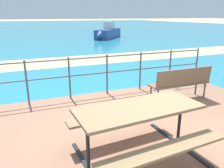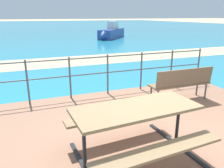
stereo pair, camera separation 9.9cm
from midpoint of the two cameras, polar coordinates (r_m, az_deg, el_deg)
ground_plane at (r=3.99m, az=11.93°, el=-14.17°), size 240.00×240.00×0.00m
patio_paving at (r=3.98m, az=11.96°, el=-13.81°), size 6.40×5.20×0.06m
sea_water at (r=42.91m, az=-18.83°, el=13.68°), size 90.00×90.00×0.01m
beach_strip at (r=10.57m, az=-10.00°, el=5.84°), size 54.01×2.67×0.01m
picnic_table at (r=3.16m, az=7.06°, el=-9.11°), size 1.85×1.51×0.79m
park_bench at (r=5.48m, az=18.04°, el=0.59°), size 1.53×0.42×0.83m
railing_fence at (r=5.75m, az=-0.63°, el=3.65°), size 5.94×0.04×1.04m
boat_near at (r=20.94m, az=-0.01°, el=13.07°), size 3.72×4.17×1.50m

